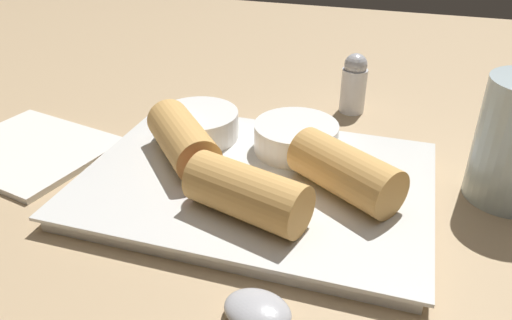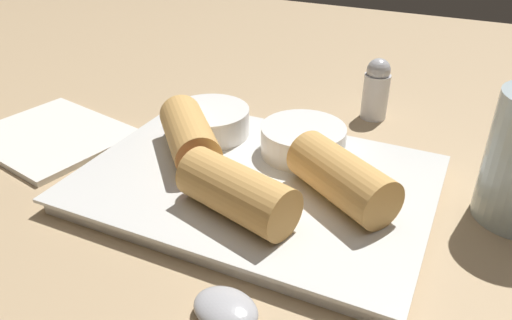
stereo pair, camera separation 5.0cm
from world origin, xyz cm
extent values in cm
cube|color=tan|center=(0.00, 0.00, 1.00)|extent=(180.00, 140.00, 2.00)
cube|color=silver|center=(-0.50, 0.76, 2.60)|extent=(28.45, 20.78, 1.20)
cube|color=silver|center=(-0.50, 0.76, 3.35)|extent=(29.58, 21.61, 0.30)
cylinder|color=#DBA356|center=(0.53, -4.77, 5.54)|extent=(10.13, 6.57, 4.09)
sphere|color=#B23D2D|center=(-3.36, -3.61, 5.54)|extent=(2.66, 2.66, 2.66)
cylinder|color=#DBA356|center=(7.04, 0.52, 5.54)|extent=(10.06, 8.55, 4.09)
sphere|color=#6B9E47|center=(3.65, 2.75, 5.54)|extent=(2.66, 2.66, 2.66)
cylinder|color=#DBA356|center=(-7.66, 1.64, 5.54)|extent=(9.32, 9.67, 4.09)
sphere|color=#B23D2D|center=(-10.40, 4.64, 5.54)|extent=(2.66, 2.66, 2.66)
cylinder|color=white|center=(1.63, 6.43, 4.82)|extent=(7.85, 7.85, 2.65)
cylinder|color=maroon|center=(1.63, 6.43, 5.91)|extent=(6.44, 6.44, 0.48)
cylinder|color=white|center=(-8.10, 6.16, 4.82)|extent=(7.85, 7.85, 2.65)
cylinder|color=#DBBC89|center=(-8.10, 6.16, 5.91)|extent=(6.44, 6.44, 0.48)
ellipsoid|color=#B2B2B7|center=(3.91, -13.05, 2.76)|extent=(4.94, 4.12, 1.53)
cube|color=silver|center=(-24.09, 0.52, 2.30)|extent=(16.93, 15.22, 0.60)
cylinder|color=silver|center=(5.12, 20.04, 4.55)|extent=(2.88, 2.88, 5.10)
sphere|color=#B7B7BC|center=(5.12, 20.04, 7.60)|extent=(2.59, 2.59, 2.59)
camera|label=1|loc=(10.35, -34.03, 26.45)|focal=35.00mm
camera|label=2|loc=(15.02, -32.22, 26.45)|focal=35.00mm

